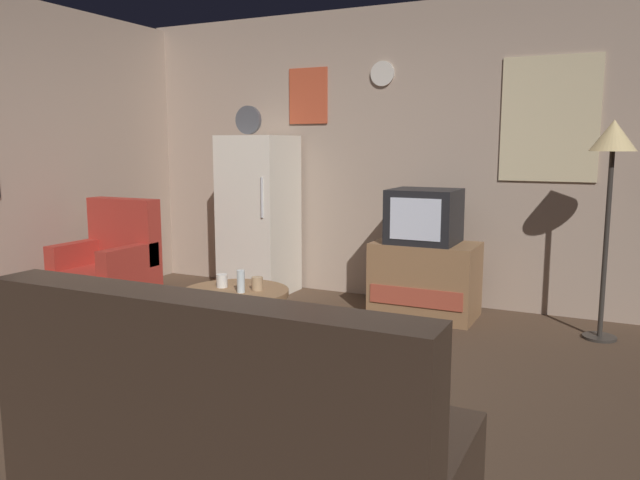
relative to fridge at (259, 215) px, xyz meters
The scene contains 12 objects.
ground_plane 2.47m from the fridge, 60.71° to the right, with size 12.00×12.00×0.00m, color #4C3828.
wall_with_art 1.35m from the fridge, 19.14° to the left, with size 5.20×0.12×2.64m.
fridge is the anchor object (origin of this frame).
tv_stand 1.74m from the fridge, ahead, with size 0.84×0.53×0.62m.
crt_tv 1.67m from the fridge, ahead, with size 0.54×0.51×0.44m.
standing_lamp 3.08m from the fridge, ahead, with size 0.32×0.32×1.59m.
coffee_table 1.90m from the fridge, 63.65° to the right, with size 0.72×0.72×0.45m.
wine_glass 1.91m from the fridge, 62.22° to the right, with size 0.05×0.05×0.15m, color silver.
mug_ceramic_white 1.76m from the fridge, 66.97° to the right, with size 0.08×0.08×0.09m, color silver.
mug_ceramic_tan 1.85m from the fridge, 59.00° to the right, with size 0.08×0.08×0.09m, color tan.
armchair 1.48m from the fridge, 121.80° to the right, with size 0.68×0.68×0.96m.
couch 3.73m from the fridge, 60.17° to the right, with size 1.70×0.80×0.92m.
Camera 1 is at (1.96, -3.01, 1.41)m, focal length 35.01 mm.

